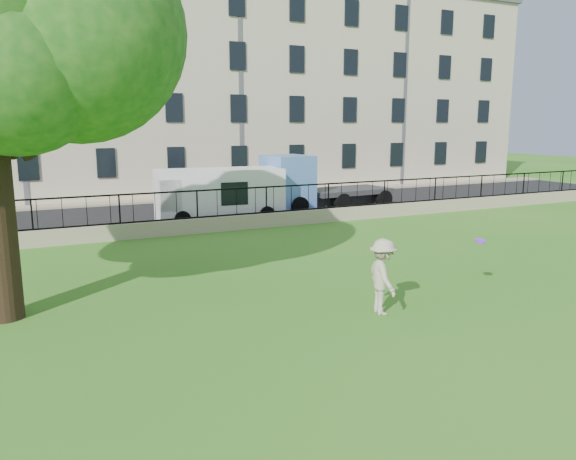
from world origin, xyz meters
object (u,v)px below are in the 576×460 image
frisbee (480,241)px  blue_truck (327,182)px  white_van (220,195)px  man (383,277)px

frisbee → blue_truck: 15.06m
frisbee → white_van: size_ratio=0.05×
blue_truck → man: bearing=-119.6°
white_van → blue_truck: (6.11, 1.00, 0.23)m
blue_truck → frisbee: bearing=-109.3°
white_van → man: bearing=-88.4°
white_van → blue_truck: size_ratio=0.83×
frisbee → man: bearing=-178.3°
man → blue_truck: blue_truck is taller
man → white_van: bearing=9.1°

